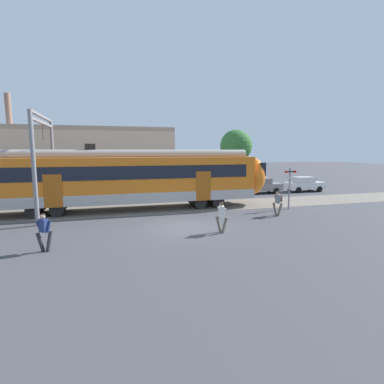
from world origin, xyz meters
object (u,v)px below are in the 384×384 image
pedestrian_grey (278,201)px  crossing_signal (290,182)px  pedestrian_white (222,215)px  parked_car_grey (261,185)px  pedestrian_navy (44,229)px  parked_car_white (304,184)px

pedestrian_grey → crossing_signal: size_ratio=0.56×
pedestrian_white → parked_car_grey: 15.53m
pedestrian_navy → parked_car_grey: (17.47, 13.25, -0.18)m
pedestrian_navy → crossing_signal: crossing_signal is taller
pedestrian_white → pedestrian_grey: (5.08, 2.86, 0.03)m
pedestrian_navy → pedestrian_grey: bearing=14.9°
parked_car_grey → parked_car_white: 5.00m
parked_car_grey → pedestrian_navy: bearing=-142.8°
parked_car_white → pedestrian_navy: bearing=-149.6°
pedestrian_navy → parked_car_white: size_ratio=0.41×
pedestrian_white → crossing_signal: crossing_signal is taller
crossing_signal → parked_car_grey: bearing=75.6°
pedestrian_grey → parked_car_white: size_ratio=0.41×
pedestrian_white → parked_car_grey: pedestrian_white is taller
pedestrian_white → parked_car_white: size_ratio=0.41×
parked_car_white → crossing_signal: bearing=-132.0°
pedestrian_navy → pedestrian_white: 8.34m
pedestrian_white → crossing_signal: 8.60m
parked_car_white → crossing_signal: 10.56m
pedestrian_navy → crossing_signal: 16.39m
parked_car_grey → pedestrian_white: bearing=-126.1°
pedestrian_white → parked_car_white: bearing=41.4°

